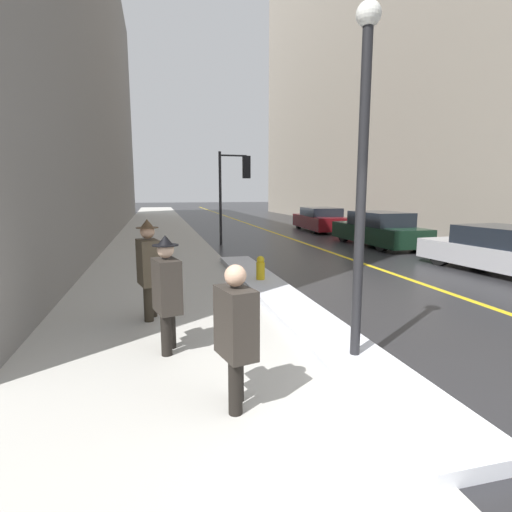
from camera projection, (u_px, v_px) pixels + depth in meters
ground_plane at (415, 448)px, 3.40m from camera, size 160.00×160.00×0.00m
sidewalk_slab at (159, 242)px, 17.29m from camera, size 4.00×80.00×0.01m
road_centre_stripe at (290, 238)px, 18.73m from camera, size 0.16×80.00×0.00m
snow_bank_curb at (283, 300)px, 7.76m from camera, size 0.90×9.97×0.15m
building_facade_left at (47, 67)px, 19.57m from camera, size 6.00×36.00×16.41m
building_facade_right at (390, 30)px, 25.60m from camera, size 6.00×36.00×24.85m
lamp_post at (363, 155)px, 4.62m from camera, size 0.28×0.28×4.23m
traffic_light_near at (236, 178)px, 16.28m from camera, size 1.31×0.32×3.75m
pedestrian_with_shoulder_bag at (235, 330)px, 3.92m from camera, size 0.39×0.71×1.47m
pedestrian_in_glasses at (167, 290)px, 5.31m from camera, size 0.40×0.73×1.60m
pedestrian_in_fedora at (149, 266)px, 6.68m from camera, size 0.43×0.59×1.72m
parked_car_silver at (505, 251)px, 10.69m from camera, size 2.24×4.62×1.25m
parked_car_dark_green at (378, 230)px, 16.06m from camera, size 1.80×4.84×1.37m
parked_car_maroon at (320, 220)px, 22.23m from camera, size 2.14×4.94×1.29m
fire_hydrant at (261, 271)px, 9.24m from camera, size 0.20×0.20×0.70m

